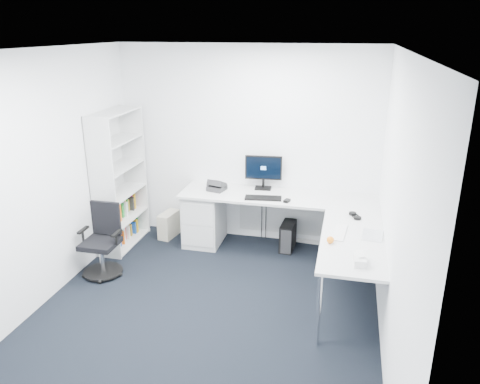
% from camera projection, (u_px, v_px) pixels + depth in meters
% --- Properties ---
extents(ground, '(4.20, 4.20, 0.00)m').
position_uv_depth(ground, '(203.00, 317.00, 4.94)').
color(ground, black).
extents(ceiling, '(4.20, 4.20, 0.00)m').
position_uv_depth(ceiling, '(195.00, 50.00, 4.04)').
color(ceiling, white).
extents(wall_back, '(3.60, 0.02, 2.70)m').
position_uv_depth(wall_back, '(247.00, 146.00, 6.42)').
color(wall_back, white).
rests_on(wall_back, ground).
extents(wall_front, '(3.60, 0.02, 2.70)m').
position_uv_depth(wall_front, '(82.00, 324.00, 2.56)').
color(wall_front, white).
rests_on(wall_front, ground).
extents(wall_left, '(0.02, 4.20, 2.70)m').
position_uv_depth(wall_left, '(36.00, 183.00, 4.88)').
color(wall_left, white).
rests_on(wall_left, ground).
extents(wall_right, '(0.02, 4.20, 2.70)m').
position_uv_depth(wall_right, '(395.00, 213.00, 4.10)').
color(wall_right, white).
rests_on(wall_right, ground).
extents(l_desk, '(2.70, 1.51, 0.79)m').
position_uv_depth(l_desk, '(277.00, 234.00, 5.98)').
color(l_desk, silver).
rests_on(l_desk, ground).
extents(drawer_pedestal, '(0.48, 0.60, 0.74)m').
position_uv_depth(drawer_pedestal, '(204.00, 218.00, 6.54)').
color(drawer_pedestal, silver).
rests_on(drawer_pedestal, ground).
extents(bookshelf, '(0.37, 0.94, 1.88)m').
position_uv_depth(bookshelf, '(119.00, 180.00, 6.31)').
color(bookshelf, silver).
rests_on(bookshelf, ground).
extents(task_chair, '(0.50, 0.50, 0.89)m').
position_uv_depth(task_chair, '(100.00, 242.00, 5.64)').
color(task_chair, black).
rests_on(task_chair, ground).
extents(black_pc_tower, '(0.19, 0.40, 0.38)m').
position_uv_depth(black_pc_tower, '(288.00, 236.00, 6.40)').
color(black_pc_tower, black).
rests_on(black_pc_tower, ground).
extents(beige_pc_tower, '(0.23, 0.41, 0.36)m').
position_uv_depth(beige_pc_tower, '(169.00, 225.00, 6.79)').
color(beige_pc_tower, '#B9B49D').
rests_on(beige_pc_tower, ground).
extents(power_strip, '(0.34, 0.08, 0.04)m').
position_uv_depth(power_strip, '(307.00, 241.00, 6.63)').
color(power_strip, silver).
rests_on(power_strip, ground).
extents(monitor, '(0.51, 0.20, 0.48)m').
position_uv_depth(monitor, '(263.00, 172.00, 6.35)').
color(monitor, black).
rests_on(monitor, l_desk).
extents(black_keyboard, '(0.49, 0.22, 0.02)m').
position_uv_depth(black_keyboard, '(263.00, 198.00, 6.05)').
color(black_keyboard, black).
rests_on(black_keyboard, l_desk).
extents(mouse, '(0.09, 0.11, 0.03)m').
position_uv_depth(mouse, '(287.00, 201.00, 5.94)').
color(mouse, black).
rests_on(mouse, l_desk).
extents(desk_phone, '(0.26, 0.26, 0.15)m').
position_uv_depth(desk_phone, '(217.00, 185.00, 6.35)').
color(desk_phone, '#29292B').
rests_on(desk_phone, l_desk).
extents(laptop, '(0.34, 0.33, 0.22)m').
position_uv_depth(laptop, '(373.00, 227.00, 4.94)').
color(laptop, silver).
rests_on(laptop, l_desk).
extents(white_keyboard, '(0.17, 0.45, 0.01)m').
position_uv_depth(white_keyboard, '(340.00, 232.00, 5.04)').
color(white_keyboard, silver).
rests_on(white_keyboard, l_desk).
extents(headphones, '(0.20, 0.24, 0.05)m').
position_uv_depth(headphones, '(355.00, 215.00, 5.47)').
color(headphones, black).
rests_on(headphones, l_desk).
extents(orange_fruit, '(0.08, 0.08, 0.08)m').
position_uv_depth(orange_fruit, '(330.00, 240.00, 4.80)').
color(orange_fruit, orange).
rests_on(orange_fruit, l_desk).
extents(tissue_box, '(0.12, 0.21, 0.07)m').
position_uv_depth(tissue_box, '(360.00, 260.00, 4.38)').
color(tissue_box, silver).
rests_on(tissue_box, l_desk).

